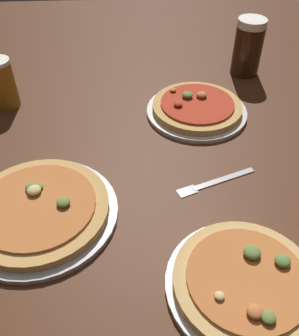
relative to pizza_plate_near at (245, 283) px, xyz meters
The scene contains 7 objects.
ground_plane 0.34m from the pizza_plate_near, 116.31° to the left, with size 2.40×2.40×0.03m, color #4C2816.
pizza_plate_near is the anchor object (origin of this frame).
pizza_plate_far 0.55m from the pizza_plate_near, 90.31° to the left, with size 0.28×0.28×0.05m.
pizza_plate_side 0.43m from the pizza_plate_near, 153.69° to the left, with size 0.33×0.33×0.05m.
beer_mug_dark 0.80m from the pizza_plate_near, 76.47° to the left, with size 0.09×0.15×0.18m.
beer_mug_amber 0.83m from the pizza_plate_near, 131.44° to the left, with size 0.11×0.10×0.14m.
fork_spare 0.27m from the pizza_plate_near, 90.65° to the left, with size 0.19×0.09×0.01m.
Camera 1 is at (-0.04, -0.65, 0.61)m, focal length 40.72 mm.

